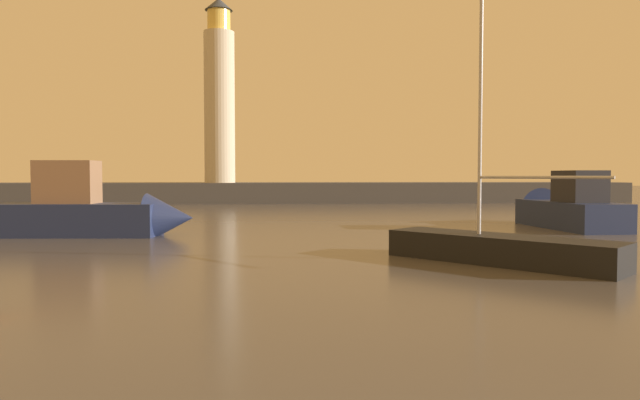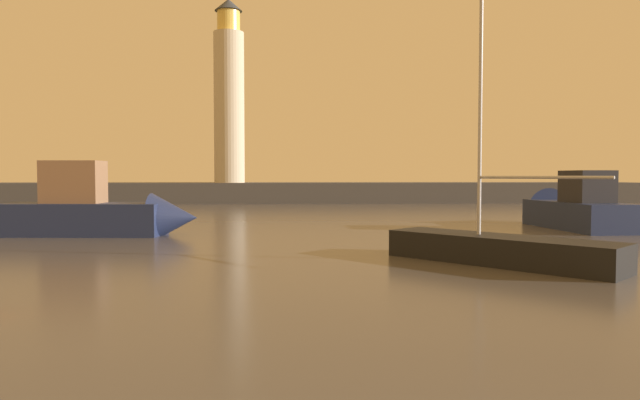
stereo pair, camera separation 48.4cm
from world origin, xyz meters
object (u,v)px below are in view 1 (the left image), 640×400
Objects in this scene: motorboat_0 at (557,209)px; sailboat_moored at (500,247)px; lighthouse at (219,96)px; motorboat_1 at (99,213)px.

sailboat_moored reaches higher than motorboat_0.
sailboat_moored is (12.20, -40.55, -10.02)m from lighthouse.
motorboat_1 is 0.82× the size of sailboat_moored.
motorboat_0 is 23.27m from motorboat_1.
lighthouse is 32.63m from motorboat_1.
sailboat_moored reaches higher than motorboat_1.
lighthouse is 2.07× the size of motorboat_0.
lighthouse is 2.02× the size of motorboat_1.
motorboat_1 is (-23.08, -2.99, 0.12)m from motorboat_0.
sailboat_moored is at bearing -73.26° from lighthouse.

